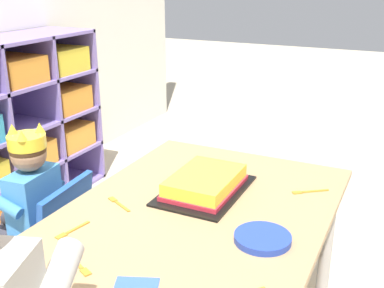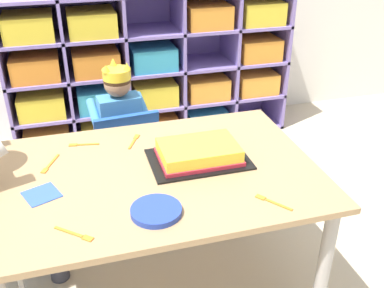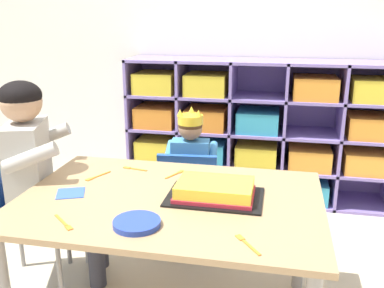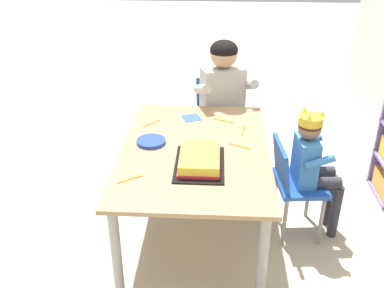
{
  "view_description": "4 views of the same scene",
  "coord_description": "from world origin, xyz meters",
  "px_view_note": "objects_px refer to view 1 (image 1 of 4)",
  "views": [
    {
      "loc": [
        -1.25,
        -0.6,
        1.36
      ],
      "look_at": [
        0.08,
        0.04,
        0.82
      ],
      "focal_mm": 43.98,
      "sensor_mm": 36.0,
      "label": 1
    },
    {
      "loc": [
        -0.27,
        -1.46,
        1.52
      ],
      "look_at": [
        0.14,
        -0.02,
        0.71
      ],
      "focal_mm": 42.17,
      "sensor_mm": 36.0,
      "label": 2
    },
    {
      "loc": [
        0.42,
        -1.57,
        1.33
      ],
      "look_at": [
        0.08,
        0.05,
        0.82
      ],
      "focal_mm": 39.91,
      "sensor_mm": 36.0,
      "label": 3
    },
    {
      "loc": [
        2.23,
        0.11,
        1.82
      ],
      "look_at": [
        0.09,
        -0.01,
        0.68
      ],
      "focal_mm": 41.27,
      "sensor_mm": 36.0,
      "label": 4
    }
  ],
  "objects_px": {
    "activity_table": "(192,234)",
    "fork_at_table_front_edge": "(118,203)",
    "fork_near_child_seat": "(71,231)",
    "classroom_chair_blue": "(51,238)",
    "paper_plate_stack": "(263,238)",
    "fork_scattered_mid_table": "(308,192)",
    "child_with_crown": "(25,201)",
    "fork_by_napkin": "(78,265)",
    "birthday_cake_on_tray": "(205,184)"
  },
  "relations": [
    {
      "from": "activity_table",
      "to": "fork_near_child_seat",
      "type": "relative_size",
      "value": 9.7
    },
    {
      "from": "child_with_crown",
      "to": "fork_at_table_front_edge",
      "type": "xyz_separation_m",
      "value": [
        0.02,
        -0.43,
        0.08
      ]
    },
    {
      "from": "birthday_cake_on_tray",
      "to": "paper_plate_stack",
      "type": "bearing_deg",
      "value": -128.58
    },
    {
      "from": "activity_table",
      "to": "fork_scattered_mid_table",
      "type": "distance_m",
      "value": 0.47
    },
    {
      "from": "fork_at_table_front_edge",
      "to": "fork_near_child_seat",
      "type": "xyz_separation_m",
      "value": [
        -0.22,
        0.03,
        0.0
      ]
    },
    {
      "from": "fork_at_table_front_edge",
      "to": "fork_near_child_seat",
      "type": "distance_m",
      "value": 0.22
    },
    {
      "from": "classroom_chair_blue",
      "to": "child_with_crown",
      "type": "xyz_separation_m",
      "value": [
        -0.01,
        0.1,
        0.14
      ]
    },
    {
      "from": "activity_table",
      "to": "fork_scattered_mid_table",
      "type": "height_order",
      "value": "fork_scattered_mid_table"
    },
    {
      "from": "activity_table",
      "to": "fork_scattered_mid_table",
      "type": "relative_size",
      "value": 10.18
    },
    {
      "from": "paper_plate_stack",
      "to": "fork_near_child_seat",
      "type": "distance_m",
      "value": 0.59
    },
    {
      "from": "classroom_chair_blue",
      "to": "fork_at_table_front_edge",
      "type": "height_order",
      "value": "classroom_chair_blue"
    },
    {
      "from": "fork_scattered_mid_table",
      "to": "activity_table",
      "type": "bearing_deg",
      "value": -168.26
    },
    {
      "from": "activity_table",
      "to": "fork_at_table_front_edge",
      "type": "height_order",
      "value": "fork_at_table_front_edge"
    },
    {
      "from": "fork_by_napkin",
      "to": "fork_scattered_mid_table",
      "type": "bearing_deg",
      "value": -97.12
    },
    {
      "from": "activity_table",
      "to": "child_with_crown",
      "type": "xyz_separation_m",
      "value": [
        -0.05,
        0.69,
        -0.01
      ]
    },
    {
      "from": "fork_near_child_seat",
      "to": "child_with_crown",
      "type": "bearing_deg",
      "value": 73.92
    },
    {
      "from": "child_with_crown",
      "to": "fork_by_napkin",
      "type": "bearing_deg",
      "value": 52.49
    },
    {
      "from": "classroom_chair_blue",
      "to": "fork_at_table_front_edge",
      "type": "relative_size",
      "value": 5.0
    },
    {
      "from": "fork_at_table_front_edge",
      "to": "fork_by_napkin",
      "type": "height_order",
      "value": "same"
    },
    {
      "from": "birthday_cake_on_tray",
      "to": "paper_plate_stack",
      "type": "xyz_separation_m",
      "value": [
        -0.24,
        -0.3,
        -0.02
      ]
    },
    {
      "from": "fork_scattered_mid_table",
      "to": "fork_by_napkin",
      "type": "distance_m",
      "value": 0.87
    },
    {
      "from": "activity_table",
      "to": "paper_plate_stack",
      "type": "xyz_separation_m",
      "value": [
        -0.05,
        -0.26,
        0.08
      ]
    },
    {
      "from": "activity_table",
      "to": "fork_scattered_mid_table",
      "type": "xyz_separation_m",
      "value": [
        0.34,
        -0.31,
        0.07
      ]
    },
    {
      "from": "child_with_crown",
      "to": "fork_at_table_front_edge",
      "type": "bearing_deg",
      "value": 86.82
    },
    {
      "from": "paper_plate_stack",
      "to": "fork_by_napkin",
      "type": "distance_m",
      "value": 0.54
    },
    {
      "from": "fork_scattered_mid_table",
      "to": "fork_by_napkin",
      "type": "bearing_deg",
      "value": -158.64
    },
    {
      "from": "child_with_crown",
      "to": "birthday_cake_on_tray",
      "type": "height_order",
      "value": "child_with_crown"
    },
    {
      "from": "activity_table",
      "to": "fork_at_table_front_edge",
      "type": "distance_m",
      "value": 0.28
    },
    {
      "from": "child_with_crown",
      "to": "fork_near_child_seat",
      "type": "xyz_separation_m",
      "value": [
        -0.21,
        -0.4,
        0.08
      ]
    },
    {
      "from": "birthday_cake_on_tray",
      "to": "fork_by_napkin",
      "type": "bearing_deg",
      "value": 167.95
    },
    {
      "from": "child_with_crown",
      "to": "fork_at_table_front_edge",
      "type": "relative_size",
      "value": 6.72
    },
    {
      "from": "child_with_crown",
      "to": "fork_by_napkin",
      "type": "distance_m",
      "value": 0.64
    },
    {
      "from": "birthday_cake_on_tray",
      "to": "fork_at_table_front_edge",
      "type": "height_order",
      "value": "birthday_cake_on_tray"
    },
    {
      "from": "classroom_chair_blue",
      "to": "fork_near_child_seat",
      "type": "height_order",
      "value": "classroom_chair_blue"
    },
    {
      "from": "birthday_cake_on_tray",
      "to": "paper_plate_stack",
      "type": "relative_size",
      "value": 2.28
    },
    {
      "from": "activity_table",
      "to": "child_with_crown",
      "type": "distance_m",
      "value": 0.7
    },
    {
      "from": "birthday_cake_on_tray",
      "to": "fork_scattered_mid_table",
      "type": "distance_m",
      "value": 0.38
    },
    {
      "from": "activity_table",
      "to": "paper_plate_stack",
      "type": "distance_m",
      "value": 0.28
    },
    {
      "from": "child_with_crown",
      "to": "fork_scattered_mid_table",
      "type": "height_order",
      "value": "child_with_crown"
    },
    {
      "from": "classroom_chair_blue",
      "to": "paper_plate_stack",
      "type": "relative_size",
      "value": 3.61
    },
    {
      "from": "activity_table",
      "to": "fork_at_table_front_edge",
      "type": "relative_size",
      "value": 10.02
    },
    {
      "from": "fork_scattered_mid_table",
      "to": "fork_near_child_seat",
      "type": "xyz_separation_m",
      "value": [
        -0.6,
        0.6,
        0.0
      ]
    },
    {
      "from": "child_with_crown",
      "to": "fork_at_table_front_edge",
      "type": "height_order",
      "value": "child_with_crown"
    },
    {
      "from": "fork_near_child_seat",
      "to": "fork_by_napkin",
      "type": "relative_size",
      "value": 0.94
    },
    {
      "from": "classroom_chair_blue",
      "to": "paper_plate_stack",
      "type": "bearing_deg",
      "value": 84.21
    },
    {
      "from": "activity_table",
      "to": "classroom_chair_blue",
      "type": "height_order",
      "value": "classroom_chair_blue"
    },
    {
      "from": "paper_plate_stack",
      "to": "fork_near_child_seat",
      "type": "relative_size",
      "value": 1.34
    },
    {
      "from": "fork_at_table_front_edge",
      "to": "activity_table",
      "type": "bearing_deg",
      "value": 34.36
    },
    {
      "from": "fork_by_napkin",
      "to": "child_with_crown",
      "type": "bearing_deg",
      "value": -6.98
    },
    {
      "from": "fork_at_table_front_edge",
      "to": "fork_near_child_seat",
      "type": "bearing_deg",
      "value": -70.44
    }
  ]
}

